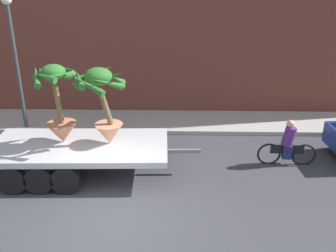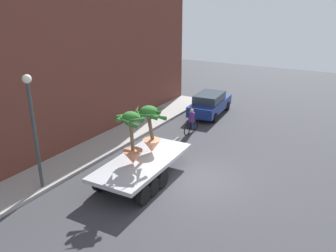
{
  "view_description": "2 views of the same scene",
  "coord_description": "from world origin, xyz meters",
  "px_view_note": "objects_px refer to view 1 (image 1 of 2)",
  "views": [
    {
      "loc": [
        1.58,
        -7.97,
        5.86
      ],
      "look_at": [
        1.33,
        2.69,
        1.33
      ],
      "focal_mm": 40.59,
      "sensor_mm": 36.0,
      "label": 1
    },
    {
      "loc": [
        -12.33,
        -5.63,
        7.52
      ],
      "look_at": [
        0.8,
        1.99,
        1.93
      ],
      "focal_mm": 35.87,
      "sensor_mm": 36.0,
      "label": 2
    }
  ],
  "objects_px": {
    "street_lamp": "(14,46)",
    "potted_palm_middle": "(58,105)",
    "cyclist": "(288,145)",
    "flatbed_trailer": "(72,151)",
    "potted_palm_rear": "(103,102)"
  },
  "relations": [
    {
      "from": "flatbed_trailer",
      "to": "street_lamp",
      "type": "height_order",
      "value": "street_lamp"
    },
    {
      "from": "cyclist",
      "to": "street_lamp",
      "type": "height_order",
      "value": "street_lamp"
    },
    {
      "from": "street_lamp",
      "to": "potted_palm_middle",
      "type": "bearing_deg",
      "value": -52.51
    },
    {
      "from": "potted_palm_middle",
      "to": "street_lamp",
      "type": "distance_m",
      "value": 4.01
    },
    {
      "from": "potted_palm_rear",
      "to": "potted_palm_middle",
      "type": "height_order",
      "value": "potted_palm_middle"
    },
    {
      "from": "potted_palm_middle",
      "to": "street_lamp",
      "type": "height_order",
      "value": "street_lamp"
    },
    {
      "from": "potted_palm_middle",
      "to": "street_lamp",
      "type": "relative_size",
      "value": 0.49
    },
    {
      "from": "potted_palm_middle",
      "to": "street_lamp",
      "type": "xyz_separation_m",
      "value": [
        -2.35,
        3.07,
        1.08
      ]
    },
    {
      "from": "potted_palm_rear",
      "to": "street_lamp",
      "type": "height_order",
      "value": "street_lamp"
    },
    {
      "from": "potted_palm_rear",
      "to": "street_lamp",
      "type": "xyz_separation_m",
      "value": [
        -3.67,
        3.13,
        0.94
      ]
    },
    {
      "from": "potted_palm_rear",
      "to": "flatbed_trailer",
      "type": "bearing_deg",
      "value": -175.09
    },
    {
      "from": "cyclist",
      "to": "flatbed_trailer",
      "type": "bearing_deg",
      "value": -173.67
    },
    {
      "from": "potted_palm_rear",
      "to": "cyclist",
      "type": "xyz_separation_m",
      "value": [
        5.59,
        0.65,
        -1.62
      ]
    },
    {
      "from": "cyclist",
      "to": "potted_palm_rear",
      "type": "bearing_deg",
      "value": -173.4
    },
    {
      "from": "potted_palm_middle",
      "to": "street_lamp",
      "type": "bearing_deg",
      "value": 127.49
    }
  ]
}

